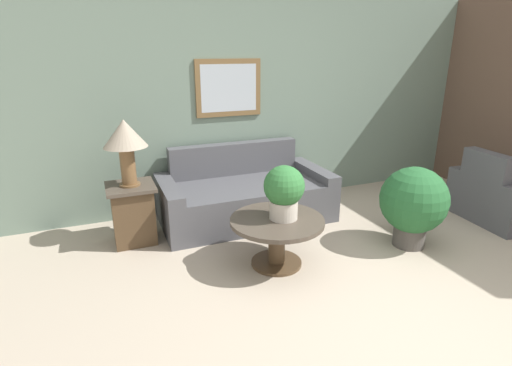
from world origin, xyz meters
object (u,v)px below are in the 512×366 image
at_px(armchair, 505,197).
at_px(potted_plant_on_table, 284,190).
at_px(couch_main, 245,196).
at_px(table_lamp, 125,139).
at_px(side_table, 133,213).
at_px(potted_plant_floor, 413,203).
at_px(coffee_table, 277,232).

distance_m(armchair, potted_plant_on_table, 2.93).
distance_m(couch_main, table_lamp, 1.54).
relative_size(side_table, table_lamp, 0.93).
bearing_deg(potted_plant_floor, armchair, 4.53).
relative_size(couch_main, coffee_table, 2.28).
distance_m(couch_main, coffee_table, 1.15).
xyz_separation_m(table_lamp, potted_plant_floor, (2.62, -1.17, -0.63)).
bearing_deg(couch_main, potted_plant_floor, -44.47).
bearing_deg(couch_main, table_lamp, -174.12).
bearing_deg(potted_plant_on_table, armchair, -0.67).
relative_size(armchair, coffee_table, 1.19).
bearing_deg(side_table, coffee_table, -40.41).
height_order(armchair, potted_plant_on_table, potted_plant_on_table).
relative_size(couch_main, armchair, 1.91).
bearing_deg(armchair, table_lamp, 81.01).
height_order(armchair, table_lamp, table_lamp).
bearing_deg(armchair, couch_main, 72.68).
bearing_deg(coffee_table, potted_plant_floor, -6.39).
bearing_deg(potted_plant_floor, side_table, 155.95).
bearing_deg(potted_plant_floor, couch_main, 135.53).
height_order(coffee_table, potted_plant_floor, potted_plant_floor).
xyz_separation_m(couch_main, potted_plant_floor, (1.33, -1.30, 0.19)).
relative_size(coffee_table, potted_plant_on_table, 1.74).
bearing_deg(armchair, potted_plant_on_table, 94.56).
xyz_separation_m(armchair, table_lamp, (-4.14, 1.05, 0.83)).
bearing_deg(side_table, potted_plant_floor, -24.05).
distance_m(table_lamp, potted_plant_on_table, 1.65).
bearing_deg(side_table, potted_plant_on_table, -39.23).
xyz_separation_m(potted_plant_on_table, potted_plant_floor, (1.38, -0.15, -0.27)).
bearing_deg(table_lamp, potted_plant_on_table, -39.23).
bearing_deg(armchair, side_table, 81.01).
distance_m(coffee_table, potted_plant_on_table, 0.40).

